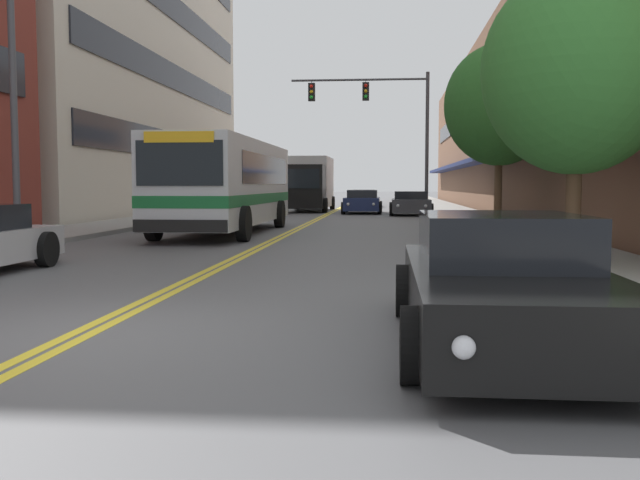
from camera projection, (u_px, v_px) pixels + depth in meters
ground_plane at (336, 210)px, 44.39m from camera, size 240.00×240.00×0.00m
sidewalk_left at (227, 209)px, 45.04m from camera, size 2.87×106.00×0.14m
sidewalk_right at (449, 209)px, 43.73m from camera, size 2.87×106.00×0.14m
centre_line at (336, 210)px, 44.39m from camera, size 0.34×106.00×0.01m
storefront_row_right at (545, 123)px, 42.80m from camera, size 9.10×68.00×10.53m
city_bus at (228, 182)px, 23.48m from camera, size 2.86×10.84×2.97m
car_white_parked_left_near at (242, 204)px, 37.21m from camera, size 1.97×4.77×1.28m
car_black_parked_right_foreground at (502, 285)px, 7.00m from camera, size 2.04×4.85×1.29m
car_dark_grey_parked_right_mid at (410, 204)px, 37.27m from camera, size 2.20×4.45×1.24m
car_slate_blue_moving_lead at (364, 199)px, 51.46m from camera, size 2.03×4.24×1.23m
car_navy_moving_second at (362, 202)px, 39.60m from camera, size 2.17×4.56×1.29m
box_truck at (310, 183)px, 43.16m from camera, size 2.55×7.75×3.27m
traffic_signal_mast at (382, 114)px, 36.66m from camera, size 7.10×0.38×7.33m
street_lamp_left_near at (24, 54)px, 16.12m from camera, size 2.07×0.28×7.62m
street_tree_right_near at (577, 71)px, 12.63m from camera, size 3.36×3.36×5.32m
street_tree_right_mid at (500, 105)px, 23.55m from camera, size 3.65×3.65×6.09m
fire_hydrant at (520, 234)px, 14.68m from camera, size 0.31×0.23×0.88m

